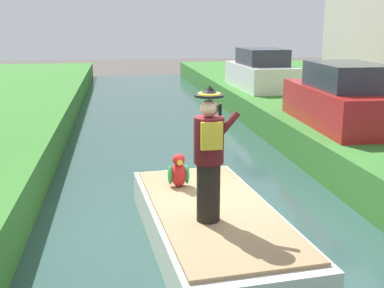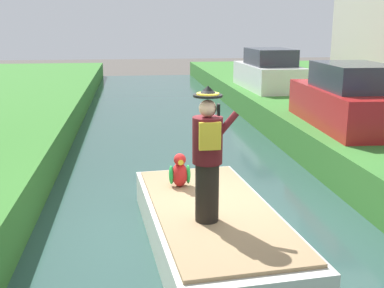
{
  "view_description": "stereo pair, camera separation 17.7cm",
  "coord_description": "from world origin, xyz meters",
  "px_view_note": "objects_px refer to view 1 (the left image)",
  "views": [
    {
      "loc": [
        -1.33,
        -6.71,
        3.33
      ],
      "look_at": [
        -0.27,
        -0.01,
        1.61
      ],
      "focal_mm": 44.55,
      "sensor_mm": 36.0,
      "label": 1
    },
    {
      "loc": [
        -1.15,
        -6.73,
        3.33
      ],
      "look_at": [
        -0.27,
        -0.01,
        1.61
      ],
      "focal_mm": 44.55,
      "sensor_mm": 36.0,
      "label": 2
    }
  ],
  "objects_px": {
    "parked_car_red": "(343,99)",
    "parrot_plush": "(179,172)",
    "boat": "(213,226)",
    "person_pirate": "(209,155)",
    "parked_car_white": "(260,72)"
  },
  "relations": [
    {
      "from": "boat",
      "to": "person_pirate",
      "type": "xyz_separation_m",
      "value": [
        -0.15,
        -0.46,
        1.23
      ]
    },
    {
      "from": "boat",
      "to": "parked_car_white",
      "type": "height_order",
      "value": "parked_car_white"
    },
    {
      "from": "parked_car_red",
      "to": "parrot_plush",
      "type": "bearing_deg",
      "value": -143.63
    },
    {
      "from": "parrot_plush",
      "to": "parked_car_red",
      "type": "bearing_deg",
      "value": 36.37
    },
    {
      "from": "boat",
      "to": "parrot_plush",
      "type": "height_order",
      "value": "parrot_plush"
    },
    {
      "from": "person_pirate",
      "to": "parked_car_white",
      "type": "height_order",
      "value": "person_pirate"
    },
    {
      "from": "boat",
      "to": "parked_car_red",
      "type": "height_order",
      "value": "parked_car_red"
    },
    {
      "from": "parked_car_white",
      "to": "parrot_plush",
      "type": "bearing_deg",
      "value": -113.76
    },
    {
      "from": "parked_car_red",
      "to": "boat",
      "type": "bearing_deg",
      "value": -133.65
    },
    {
      "from": "parked_car_red",
      "to": "person_pirate",
      "type": "bearing_deg",
      "value": -131.76
    },
    {
      "from": "boat",
      "to": "parrot_plush",
      "type": "xyz_separation_m",
      "value": [
        -0.38,
        0.99,
        0.55
      ]
    },
    {
      "from": "person_pirate",
      "to": "parked_car_red",
      "type": "xyz_separation_m",
      "value": [
        4.21,
        4.71,
        -0.08
      ]
    },
    {
      "from": "parrot_plush",
      "to": "parked_car_white",
      "type": "distance_m",
      "value": 11.01
    },
    {
      "from": "boat",
      "to": "parked_car_red",
      "type": "distance_m",
      "value": 5.99
    },
    {
      "from": "person_pirate",
      "to": "parrot_plush",
      "type": "distance_m",
      "value": 1.62
    }
  ]
}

